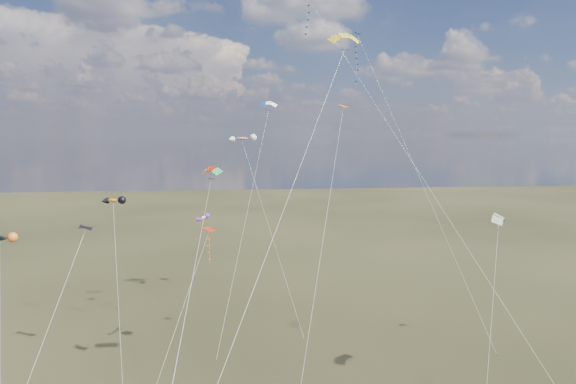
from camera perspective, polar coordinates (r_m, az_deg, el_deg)
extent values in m
cube|color=black|center=(73.35, 7.69, 17.07)|extent=(1.30, 1.32, 0.43)
cylinder|color=silver|center=(66.26, 14.59, 1.19)|extent=(12.77, 16.80, 38.89)
cube|color=#332316|center=(66.14, 22.23, -16.44)|extent=(0.10, 0.10, 0.12)
cylinder|color=silver|center=(47.66, 15.52, 0.30)|extent=(17.72, 30.47, 40.67)
cube|color=black|center=(43.53, -21.56, -3.69)|extent=(1.04, 1.07, 0.31)
cylinder|color=silver|center=(42.24, -26.41, -16.90)|extent=(5.26, 9.92, 17.92)
cube|color=#B0220D|center=(58.62, -8.73, -4.11)|extent=(1.55, 1.57, 0.40)
cylinder|color=silver|center=(55.21, -11.69, -12.66)|extent=(5.46, 11.23, 14.61)
cube|color=#CF7202|center=(56.89, 6.17, 9.47)|extent=(1.09, 1.08, 0.27)
cylinder|color=silver|center=(47.77, 3.65, -6.99)|extent=(8.39, 19.37, 28.31)
cylinder|color=silver|center=(33.96, -3.11, -7.86)|extent=(16.26, 23.06, 33.66)
cylinder|color=silver|center=(66.06, -4.73, -2.62)|extent=(7.62, 19.26, 29.79)
cube|color=#332316|center=(61.02, -8.00, -18.00)|extent=(0.10, 0.10, 0.12)
cylinder|color=silver|center=(49.67, 21.64, -13.39)|extent=(5.55, 8.92, 17.52)
cylinder|color=silver|center=(45.98, -11.15, -11.78)|extent=(4.10, 13.07, 21.90)
ellipsoid|color=black|center=(65.51, -29.38, -4.51)|extent=(3.03, 1.21, 1.19)
cylinder|color=silver|center=(61.58, -29.37, -11.76)|extent=(3.74, 10.85, 13.77)
ellipsoid|color=orange|center=(58.84, -18.87, -0.90)|extent=(2.70, 1.91, 0.98)
cylinder|color=silver|center=(54.75, -18.36, -11.10)|extent=(2.86, 11.87, 18.10)
ellipsoid|color=white|center=(58.52, -9.36, -2.78)|extent=(1.34, 2.23, 0.67)
cylinder|color=silver|center=(54.95, -11.10, -11.99)|extent=(3.09, 11.44, 15.97)
ellipsoid|color=red|center=(76.21, -5.16, 5.93)|extent=(4.18, 2.90, 1.20)
cylinder|color=silver|center=(69.62, -1.97, -4.28)|extent=(7.06, 15.99, 24.66)
cube|color=#332316|center=(65.88, 1.85, -16.05)|extent=(0.10, 0.10, 0.12)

